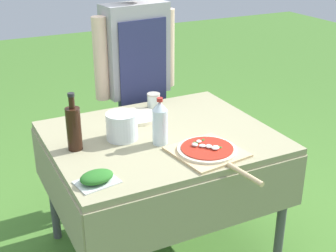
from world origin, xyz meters
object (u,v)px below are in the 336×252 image
pizza_on_peel (209,151)px  plate_stack (137,117)px  mixing_tub (122,126)px  prep_table (161,150)px  herb_container (97,178)px  person_cook (136,72)px  sauce_jar (154,102)px  oil_bottle (74,127)px  water_bottle (160,122)px

pizza_on_peel → plate_stack: pizza_on_peel is taller
mixing_tub → prep_table: bearing=-12.1°
herb_container → pizza_on_peel: bearing=1.9°
person_cook → pizza_on_peel: (-0.04, -0.96, -0.13)m
herb_container → person_cook: bearing=58.3°
person_cook → sauce_jar: bearing=80.0°
person_cook → oil_bottle: size_ratio=5.26×
water_bottle → pizza_on_peel: bearing=-53.3°
herb_container → plate_stack: 0.72m
herb_container → sauce_jar: 0.90m
person_cook → water_bottle: 0.77m
person_cook → mixing_tub: bearing=54.0°
water_bottle → plate_stack: 0.37m
herb_container → mixing_tub: mixing_tub is taller
oil_bottle → plate_stack: bearing=28.0°
person_cook → oil_bottle: (-0.59, -0.62, -0.03)m
herb_container → plate_stack: bearing=53.4°
pizza_on_peel → prep_table: bearing=101.6°
prep_table → plate_stack: plate_stack is taller
person_cook → sauce_jar: 0.31m
sauce_jar → pizza_on_peel: bearing=-91.8°
oil_bottle → herb_container: (-0.01, -0.36, -0.09)m
oil_bottle → prep_table: bearing=-4.3°
pizza_on_peel → mixing_tub: (-0.31, 0.35, 0.06)m
water_bottle → plate_stack: size_ratio=0.98×
prep_table → pizza_on_peel: bearing=-70.6°
mixing_tub → sauce_jar: bearing=44.3°
prep_table → herb_container: herb_container is taller
pizza_on_peel → mixing_tub: bearing=123.6°
water_bottle → plate_stack: (0.02, 0.35, -0.10)m
pizza_on_peel → plate_stack: (-0.14, 0.56, -0.00)m
mixing_tub → person_cook: bearing=60.7°
plate_stack → pizza_on_peel: bearing=-76.5°
oil_bottle → mixing_tub: bearing=2.1°
oil_bottle → sauce_jar: (0.58, 0.33, -0.08)m
plate_stack → prep_table: bearing=-83.8°
water_bottle → sauce_jar: 0.49m
prep_table → mixing_tub: 0.26m
water_bottle → mixing_tub: 0.21m
sauce_jar → herb_container: bearing=-130.6°
herb_container → mixing_tub: bearing=54.7°
oil_bottle → mixing_tub: (0.25, 0.01, -0.05)m
oil_bottle → sauce_jar: bearing=29.7°
person_cook → pizza_on_peel: bearing=81.1°
sauce_jar → mixing_tub: bearing=-135.7°
prep_table → person_cook: person_cook is taller
prep_table → water_bottle: (-0.05, -0.09, 0.21)m
pizza_on_peel → mixing_tub: mixing_tub is taller
oil_bottle → herb_container: size_ratio=1.49×
water_bottle → plate_stack: water_bottle is taller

